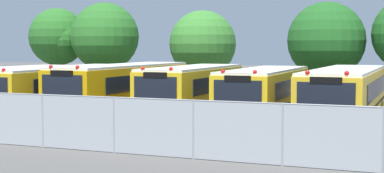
% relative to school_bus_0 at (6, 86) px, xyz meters
% --- Properties ---
extents(ground_plane, '(160.00, 160.00, 0.00)m').
position_rel_school_bus_0_xyz_m(ground_plane, '(9.48, 0.13, -1.34)').
color(ground_plane, '#514F4C').
extents(school_bus_0, '(2.64, 10.87, 2.53)m').
position_rel_school_bus_0_xyz_m(school_bus_0, '(0.00, 0.00, 0.00)').
color(school_bus_0, '#EAA80C').
rests_on(school_bus_0, ground_plane).
extents(school_bus_1, '(2.57, 11.37, 2.63)m').
position_rel_school_bus_0_xyz_m(school_bus_1, '(3.83, -0.13, 0.05)').
color(school_bus_1, yellow).
rests_on(school_bus_1, ground_plane).
extents(school_bus_2, '(2.75, 11.19, 2.79)m').
position_rel_school_bus_0_xyz_m(school_bus_2, '(7.56, 0.12, 0.13)').
color(school_bus_2, '#EAA80C').
rests_on(school_bus_2, ground_plane).
extents(school_bus_3, '(2.57, 9.25, 2.73)m').
position_rel_school_bus_0_xyz_m(school_bus_3, '(11.42, 0.25, 0.10)').
color(school_bus_3, yellow).
rests_on(school_bus_3, ground_plane).
extents(school_bus_4, '(2.55, 9.32, 2.68)m').
position_rel_school_bus_0_xyz_m(school_bus_4, '(15.23, -0.12, 0.07)').
color(school_bus_4, yellow).
rests_on(school_bus_4, ground_plane).
extents(school_bus_5, '(2.75, 11.36, 2.74)m').
position_rel_school_bus_0_xyz_m(school_bus_5, '(18.95, -0.10, 0.10)').
color(school_bus_5, yellow).
rests_on(school_bus_5, ground_plane).
extents(tree_0, '(4.40, 4.22, 6.42)m').
position_rel_school_bus_0_xyz_m(tree_0, '(-2.70, 9.24, 2.89)').
color(tree_0, '#4C3823').
rests_on(tree_0, ground_plane).
extents(tree_1, '(4.79, 4.79, 6.68)m').
position_rel_school_bus_0_xyz_m(tree_1, '(1.25, 8.91, 2.96)').
color(tree_1, '#4C3823').
rests_on(tree_1, ground_plane).
extents(tree_2, '(4.54, 4.54, 6.05)m').
position_rel_school_bus_0_xyz_m(tree_2, '(8.32, 10.16, 2.51)').
color(tree_2, '#4C3823').
rests_on(tree_2, ground_plane).
extents(tree_3, '(4.65, 4.65, 6.28)m').
position_rel_school_bus_0_xyz_m(tree_3, '(16.66, 8.57, 2.59)').
color(tree_3, '#4C3823').
rests_on(tree_3, ground_plane).
extents(chainlink_fence, '(23.15, 0.07, 1.92)m').
position_rel_school_bus_0_xyz_m(chainlink_fence, '(9.54, -9.57, -0.34)').
color(chainlink_fence, '#9EA0A3').
rests_on(chainlink_fence, ground_plane).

